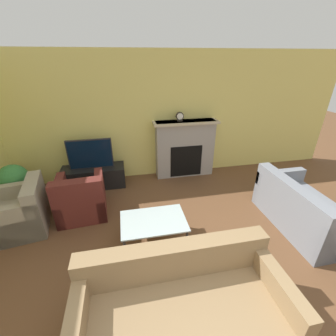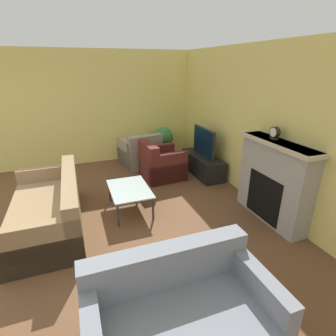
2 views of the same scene
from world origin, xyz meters
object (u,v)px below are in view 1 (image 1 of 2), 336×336
(couch_loveseat, at_px, (303,211))
(coffee_table, at_px, (154,223))
(armchair_accent, at_px, (82,199))
(potted_plant, at_px, (14,182))
(tv, at_px, (90,154))
(armchair_by_window, at_px, (18,214))
(mantel_clock, at_px, (180,116))
(couch_sectional, at_px, (182,310))

(couch_loveseat, relative_size, coffee_table, 1.69)
(armchair_accent, height_order, potted_plant, potted_plant)
(tv, height_order, coffee_table, tv)
(armchair_by_window, distance_m, armchair_accent, 0.96)
(tv, relative_size, armchair_accent, 0.99)
(armchair_accent, xyz_separation_m, mantel_clock, (2.03, 1.13, 1.10))
(couch_sectional, height_order, couch_loveseat, same)
(couch_loveseat, distance_m, armchair_accent, 3.73)
(couch_loveseat, distance_m, coffee_table, 2.45)
(couch_loveseat, distance_m, mantel_clock, 2.89)
(mantel_clock, bearing_deg, tv, -175.12)
(couch_sectional, relative_size, mantel_clock, 10.44)
(armchair_by_window, bearing_deg, tv, 128.35)
(potted_plant, bearing_deg, couch_sectional, -47.71)
(tv, relative_size, coffee_table, 0.94)
(armchair_by_window, xyz_separation_m, mantel_clock, (2.97, 1.35, 1.10))
(armchair_accent, xyz_separation_m, potted_plant, (-1.18, 0.47, 0.23))
(couch_loveseat, bearing_deg, couch_sectional, 116.17)
(tv, height_order, couch_loveseat, tv)
(armchair_by_window, xyz_separation_m, armchair_accent, (0.94, 0.22, 0.00))
(mantel_clock, bearing_deg, potted_plant, -168.33)
(tv, xyz_separation_m, armchair_by_window, (-1.06, -1.18, -0.46))
(coffee_table, bearing_deg, armchair_by_window, 160.73)
(armchair_accent, bearing_deg, coffee_table, 135.91)
(coffee_table, bearing_deg, couch_loveseat, -2.24)
(tv, bearing_deg, coffee_table, -61.84)
(armchair_accent, distance_m, potted_plant, 1.29)
(couch_sectional, xyz_separation_m, armchair_by_window, (-2.18, 1.97, 0.01))
(couch_sectional, bearing_deg, coffee_table, 94.73)
(armchair_accent, bearing_deg, couch_loveseat, 159.41)
(armchair_accent, bearing_deg, tv, -101.29)
(coffee_table, relative_size, mantel_clock, 4.83)
(couch_sectional, distance_m, coffee_table, 1.25)
(couch_loveseat, relative_size, mantel_clock, 8.17)
(tv, bearing_deg, couch_sectional, -70.37)
(armchair_accent, bearing_deg, couch_sectional, 115.16)
(potted_plant, height_order, mantel_clock, mantel_clock)
(armchair_by_window, bearing_deg, armchair_accent, 93.24)
(couch_sectional, distance_m, armchair_by_window, 2.94)
(mantel_clock, bearing_deg, couch_loveseat, -54.40)
(coffee_table, distance_m, potted_plant, 2.72)
(tv, height_order, armchair_accent, tv)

